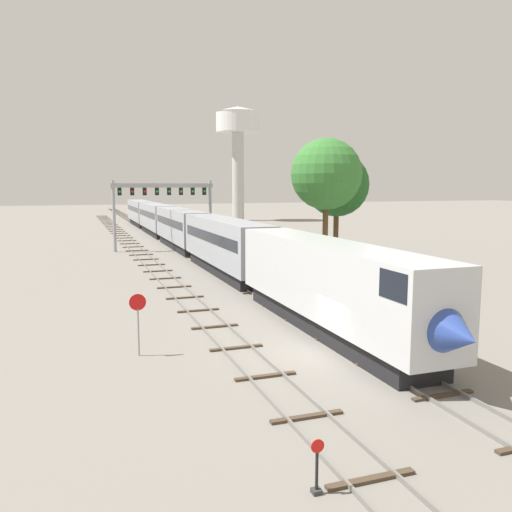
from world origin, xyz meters
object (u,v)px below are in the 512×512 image
(switch_stand, at_px, (317,474))
(stop_sign, at_px, (138,316))
(passenger_train, at_px, (180,227))
(water_tower, at_px, (238,131))
(trackside_tree_mid, at_px, (337,185))
(signal_gantry, at_px, (163,199))
(trackside_tree_left, at_px, (326,174))

(switch_stand, distance_m, stop_sign, 12.93)
(passenger_train, height_order, stop_sign, passenger_train)
(passenger_train, xyz_separation_m, water_tower, (22.30, 47.13, 16.76))
(water_tower, height_order, switch_stand, water_tower)
(passenger_train, height_order, trackside_tree_mid, trackside_tree_mid)
(signal_gantry, height_order, switch_stand, signal_gantry)
(signal_gantry, distance_m, switch_stand, 52.45)
(signal_gantry, xyz_separation_m, trackside_tree_mid, (16.43, -12.59, 1.62))
(water_tower, relative_size, switch_stand, 16.89)
(water_tower, xyz_separation_m, trackside_tree_mid, (-8.12, -61.16, -11.56))
(water_tower, height_order, stop_sign, water_tower)
(signal_gantry, bearing_deg, water_tower, 63.18)
(passenger_train, xyz_separation_m, switch_stand, (-7.10, -53.35, -2.09))
(stop_sign, height_order, trackside_tree_mid, trackside_tree_mid)
(trackside_tree_left, bearing_deg, passenger_train, 124.09)
(signal_gantry, xyz_separation_m, switch_stand, (-4.85, -51.91, -5.66))
(signal_gantry, bearing_deg, stop_sign, -101.13)
(signal_gantry, xyz_separation_m, water_tower, (24.55, 48.57, 13.18))
(stop_sign, bearing_deg, switch_stand, -76.97)
(trackside_tree_left, distance_m, trackside_tree_mid, 4.10)
(water_tower, xyz_separation_m, switch_stand, (-29.40, -100.48, -18.84))
(passenger_train, relative_size, signal_gantry, 8.22)
(passenger_train, distance_m, water_tower, 54.77)
(stop_sign, relative_size, trackside_tree_left, 0.23)
(water_tower, bearing_deg, passenger_train, -115.32)
(signal_gantry, distance_m, trackside_tree_mid, 20.77)
(passenger_train, height_order, switch_stand, passenger_train)
(passenger_train, xyz_separation_m, signal_gantry, (-2.25, -1.44, 3.57))
(water_tower, distance_m, stop_sign, 95.32)
(trackside_tree_left, bearing_deg, water_tower, 80.38)
(trackside_tree_mid, bearing_deg, passenger_train, 135.31)
(signal_gantry, distance_m, stop_sign, 40.37)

